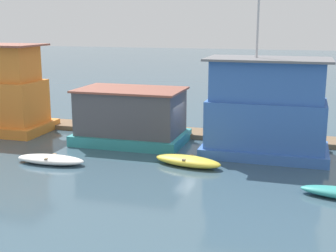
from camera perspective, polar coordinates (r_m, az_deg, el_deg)
name	(u,v)px	position (r m, az deg, el deg)	size (l,w,h in m)	color
ground_plane	(173,145)	(28.00, 0.58, -2.37)	(200.00, 200.00, 0.00)	#385160
dock_walkway	(184,133)	(30.52, 2.00, -0.82)	(42.40, 2.09, 0.30)	brown
houseboat_teal	(131,117)	(28.42, -4.53, 1.13)	(6.57, 4.19, 3.31)	teal
houseboat_blue	(266,110)	(26.04, 11.88, 1.89)	(6.78, 3.89, 9.41)	#3866B7
dinghy_white	(51,159)	(25.14, -14.11, -3.98)	(3.76, 1.38, 0.45)	white
dinghy_yellow	(188,161)	(24.04, 2.42, -4.27)	(3.80, 1.95, 0.52)	yellow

